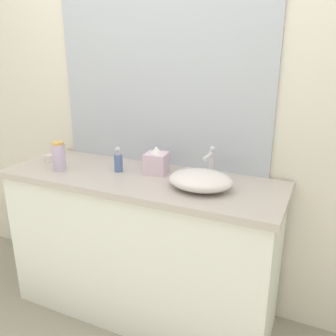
{
  "coord_description": "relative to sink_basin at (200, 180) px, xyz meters",
  "views": [
    {
      "loc": [
        0.85,
        -1.19,
        1.55
      ],
      "look_at": [
        0.12,
        0.4,
        0.96
      ],
      "focal_mm": 38.04,
      "sensor_mm": 36.0,
      "label": 1
    }
  ],
  "objects": [
    {
      "name": "soap_dispenser",
      "position": [
        -0.52,
        0.06,
        0.01
      ],
      "size": [
        0.05,
        0.05,
        0.14
      ],
      "color": "#556FA1",
      "rests_on": "vanity_counter"
    },
    {
      "name": "vanity_counter",
      "position": [
        -0.37,
        0.03,
        -0.49
      ],
      "size": [
        1.58,
        0.54,
        0.88
      ],
      "color": "white",
      "rests_on": "ground"
    },
    {
      "name": "tissue_box",
      "position": [
        -0.31,
        0.12,
        0.02
      ],
      "size": [
        0.13,
        0.13,
        0.16
      ],
      "color": "silver",
      "rests_on": "vanity_counter"
    },
    {
      "name": "bathroom_wall_rear",
      "position": [
        -0.31,
        0.34,
        0.37
      ],
      "size": [
        6.0,
        0.06,
        2.6
      ],
      "primitive_type": "cube",
      "color": "silver",
      "rests_on": "ground"
    },
    {
      "name": "wall_mirror_panel",
      "position": [
        -0.37,
        0.3,
        0.49
      ],
      "size": [
        1.31,
        0.01,
        1.06
      ],
      "primitive_type": "cube",
      "color": "#B2BCC6",
      "rests_on": "vanity_counter"
    },
    {
      "name": "lotion_bottle",
      "position": [
        -0.84,
        -0.06,
        0.04
      ],
      "size": [
        0.07,
        0.07,
        0.17
      ],
      "color": "silver",
      "rests_on": "vanity_counter"
    },
    {
      "name": "candle_jar",
      "position": [
        -1.01,
        0.04,
        -0.03
      ],
      "size": [
        0.06,
        0.06,
        0.04
      ],
      "primitive_type": "cylinder",
      "color": "silver",
      "rests_on": "vanity_counter"
    },
    {
      "name": "faucet",
      "position": [
        0.0,
        0.15,
        0.06
      ],
      "size": [
        0.03,
        0.14,
        0.18
      ],
      "color": "silver",
      "rests_on": "vanity_counter"
    },
    {
      "name": "sink_basin",
      "position": [
        0.0,
        0.0,
        0.0
      ],
      "size": [
        0.33,
        0.27,
        0.09
      ],
      "primitive_type": "ellipsoid",
      "color": "silver",
      "rests_on": "vanity_counter"
    }
  ]
}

